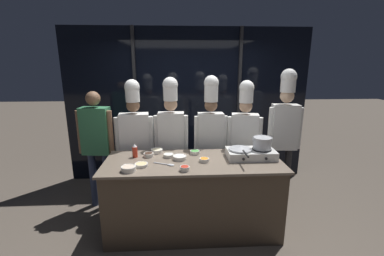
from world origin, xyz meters
TOP-DOWN VIEW (x-y plane):
  - ground_plane at (0.00, 0.00)m, footprint 24.00×24.00m
  - window_wall_back at (0.00, 1.60)m, footprint 4.28×0.09m
  - demo_counter at (0.00, 0.00)m, footprint 2.17×0.85m
  - portable_stove at (0.73, 0.06)m, footprint 0.60×0.35m
  - frying_pan at (0.59, 0.05)m, footprint 0.30×0.52m
  - stock_pot at (0.87, 0.06)m, footprint 0.25×0.23m
  - squeeze_bottle_chili at (-0.73, 0.17)m, footprint 0.07×0.07m
  - prep_bowl_noodles at (-0.47, 0.31)m, footprint 0.16×0.16m
  - prep_bowl_chicken at (-0.73, -0.27)m, footprint 0.16×0.16m
  - prep_bowl_ginger at (-0.61, -0.15)m, footprint 0.15×0.15m
  - prep_bowl_garlic at (-0.30, 0.14)m, footprint 0.13×0.13m
  - prep_bowl_carrots at (0.13, -0.04)m, footprint 0.12×0.12m
  - prep_bowl_scallions at (0.04, 0.24)m, footprint 0.13×0.13m
  - prep_bowl_rice at (-0.16, 0.05)m, footprint 0.17×0.17m
  - prep_bowl_soy_glaze at (-0.56, 0.17)m, footprint 0.13×0.13m
  - prep_bowl_chili_flakes at (-0.11, -0.30)m, footprint 0.11×0.11m
  - serving_spoon_slotted at (-0.30, -0.12)m, footprint 0.26×0.14m
  - person_guest at (-1.34, 0.63)m, footprint 0.51×0.25m
  - chef_head at (-0.80, 0.65)m, footprint 0.54×0.26m
  - chef_sous at (-0.28, 0.63)m, footprint 0.49×0.21m
  - chef_line at (0.29, 0.66)m, footprint 0.48×0.21m
  - chef_pastry at (0.78, 0.61)m, footprint 0.49×0.27m
  - chef_apprentice at (1.40, 0.68)m, footprint 0.50×0.23m

SIDE VIEW (x-z plane):
  - ground_plane at x=0.00m, z-range 0.00..0.00m
  - demo_counter at x=0.00m, z-range 0.00..0.94m
  - serving_spoon_slotted at x=-0.30m, z-range 0.94..0.95m
  - prep_bowl_ginger at x=-0.61m, z-range 0.94..0.98m
  - prep_bowl_garlic at x=-0.30m, z-range 0.94..0.98m
  - prep_bowl_carrots at x=0.13m, z-range 0.94..0.98m
  - prep_bowl_scallions at x=0.04m, z-range 0.94..0.99m
  - prep_bowl_rice at x=-0.16m, z-range 0.94..0.99m
  - prep_bowl_soy_glaze at x=-0.56m, z-range 0.94..0.99m
  - prep_bowl_noodles at x=-0.47m, z-range 0.94..0.99m
  - prep_bowl_chili_flakes at x=-0.11m, z-range 0.94..0.99m
  - prep_bowl_chicken at x=-0.73m, z-range 0.94..1.00m
  - portable_stove at x=0.73m, z-range 0.93..1.05m
  - squeeze_bottle_chili at x=-0.73m, z-range 0.93..1.11m
  - person_guest at x=-1.34m, z-range 0.19..1.92m
  - frying_pan at x=0.59m, z-range 1.05..1.10m
  - chef_head at x=-0.80m, z-range 0.16..2.04m
  - chef_pastry at x=0.78m, z-range 0.18..2.05m
  - stock_pot at x=0.87m, z-range 1.06..1.21m
  - chef_line at x=0.29m, z-range 0.18..2.12m
  - chef_sous at x=-0.28m, z-range 0.19..2.11m
  - chef_apprentice at x=1.40m, z-range 0.22..2.24m
  - window_wall_back at x=0.00m, z-range 0.00..2.70m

